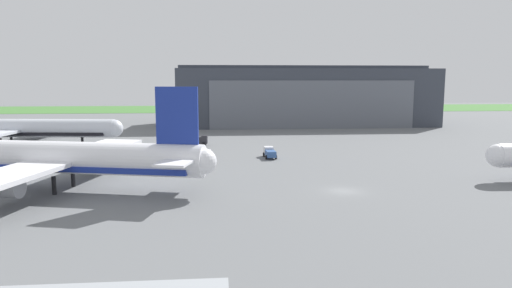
% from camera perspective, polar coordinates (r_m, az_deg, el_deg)
% --- Properties ---
extents(ground_plane, '(440.00, 440.00, 0.00)m').
position_cam_1_polar(ground_plane, '(62.06, 10.83, -5.80)').
color(ground_plane, slate).
extents(grass_field_strip, '(440.00, 56.00, 0.08)m').
position_cam_1_polar(grass_field_strip, '(232.88, -0.83, 4.45)').
color(grass_field_strip, '#447936').
rests_on(grass_field_strip, ground_plane).
extents(maintenance_hangar, '(81.37, 30.21, 19.22)m').
position_cam_1_polar(maintenance_hangar, '(152.33, 5.98, 5.93)').
color(maintenance_hangar, '#383D47').
rests_on(maintenance_hangar, ground_plane).
extents(airliner_far_right, '(48.65, 43.49, 12.94)m').
position_cam_1_polar(airliner_far_right, '(114.99, -28.10, 1.69)').
color(airliner_far_right, silver).
rests_on(airliner_far_right, ground_plane).
extents(airliner_near_left, '(44.41, 40.93, 13.84)m').
position_cam_1_polar(airliner_near_left, '(66.56, -24.26, -1.64)').
color(airliner_near_left, white).
rests_on(airliner_near_left, ground_plane).
extents(baggage_tug, '(2.29, 5.20, 1.90)m').
position_cam_1_polar(baggage_tug, '(86.55, 1.72, -1.05)').
color(baggage_tug, silver).
rests_on(baggage_tug, ground_plane).
extents(fuel_bowser, '(3.85, 2.46, 2.32)m').
position_cam_1_polar(fuel_bowser, '(102.80, -7.09, 0.46)').
color(fuel_bowser, '#28282D').
rests_on(fuel_bowser, ground_plane).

